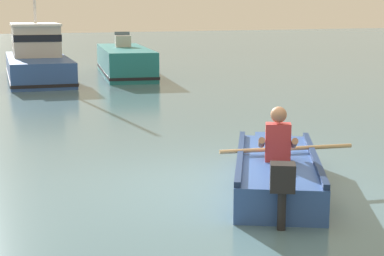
# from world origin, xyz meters

# --- Properties ---
(ground_plane) EXTENTS (120.00, 120.00, 0.00)m
(ground_plane) POSITION_xyz_m (0.00, 0.00, 0.00)
(ground_plane) COLOR slate
(rowboat_with_person) EXTENTS (2.55, 3.43, 1.19)m
(rowboat_with_person) POSITION_xyz_m (0.81, -0.39, 0.25)
(rowboat_with_person) COLOR #2D519E
(rowboat_with_person) RESTS_ON ground
(moored_boat_blue) EXTENTS (2.82, 6.46, 4.79)m
(moored_boat_blue) POSITION_xyz_m (0.38, 14.84, 0.74)
(moored_boat_blue) COLOR #2D519E
(moored_boat_blue) RESTS_ON ground
(moored_boat_teal) EXTENTS (3.02, 6.51, 1.63)m
(moored_boat_teal) POSITION_xyz_m (3.72, 15.05, 0.50)
(moored_boat_teal) COLOR #1E727A
(moored_boat_teal) RESTS_ON ground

